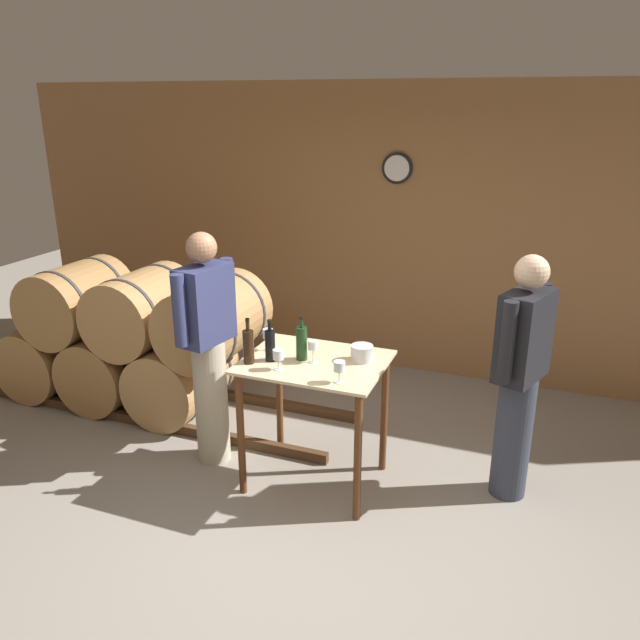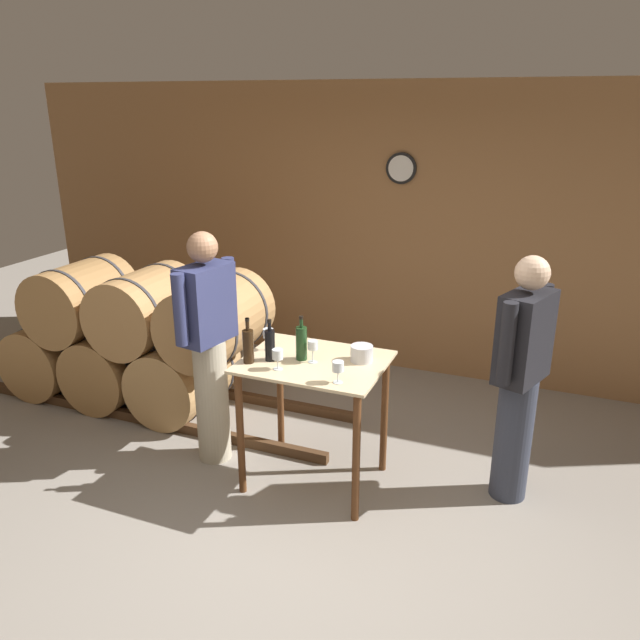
{
  "view_description": "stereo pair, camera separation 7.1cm",
  "coord_description": "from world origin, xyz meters",
  "px_view_note": "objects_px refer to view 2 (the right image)",
  "views": [
    {
      "loc": [
        1.24,
        -2.87,
        2.53
      ],
      "look_at": [
        -0.14,
        0.74,
        1.16
      ],
      "focal_mm": 35.0,
      "sensor_mm": 36.0,
      "label": 1
    },
    {
      "loc": [
        1.3,
        -2.84,
        2.53
      ],
      "look_at": [
        -0.14,
        0.74,
        1.16
      ],
      "focal_mm": 35.0,
      "sensor_mm": 36.0,
      "label": 2
    }
  ],
  "objects_px": {
    "wine_glass_far_side": "(338,367)",
    "wine_glass_near_left": "(268,334)",
    "wine_bottle_left": "(270,344)",
    "wine_glass_near_center": "(278,355)",
    "wine_glass_near_right": "(313,346)",
    "wine_bottle_far_left": "(248,345)",
    "wine_bottle_center": "(301,342)",
    "person_host": "(520,376)",
    "ice_bucket": "(362,353)",
    "person_visitor_with_scarf": "(209,345)"
  },
  "relations": [
    {
      "from": "wine_glass_near_right",
      "to": "person_visitor_with_scarf",
      "type": "height_order",
      "value": "person_visitor_with_scarf"
    },
    {
      "from": "wine_bottle_center",
      "to": "wine_glass_near_left",
      "type": "relative_size",
      "value": 1.98
    },
    {
      "from": "wine_glass_near_left",
      "to": "wine_glass_far_side",
      "type": "bearing_deg",
      "value": -26.9
    },
    {
      "from": "wine_bottle_center",
      "to": "wine_bottle_left",
      "type": "bearing_deg",
      "value": -153.6
    },
    {
      "from": "wine_bottle_far_left",
      "to": "wine_bottle_center",
      "type": "bearing_deg",
      "value": 30.47
    },
    {
      "from": "wine_bottle_far_left",
      "to": "wine_glass_near_right",
      "type": "bearing_deg",
      "value": 22.26
    },
    {
      "from": "wine_bottle_far_left",
      "to": "ice_bucket",
      "type": "distance_m",
      "value": 0.74
    },
    {
      "from": "wine_glass_near_left",
      "to": "wine_bottle_left",
      "type": "bearing_deg",
      "value": -60.32
    },
    {
      "from": "wine_bottle_far_left",
      "to": "person_visitor_with_scarf",
      "type": "xyz_separation_m",
      "value": [
        -0.42,
        0.19,
        -0.13
      ]
    },
    {
      "from": "wine_glass_far_side",
      "to": "ice_bucket",
      "type": "height_order",
      "value": "wine_glass_far_side"
    },
    {
      "from": "person_host",
      "to": "wine_glass_near_left",
      "type": "bearing_deg",
      "value": -170.51
    },
    {
      "from": "wine_glass_near_right",
      "to": "person_host",
      "type": "bearing_deg",
      "value": 15.74
    },
    {
      "from": "wine_bottle_far_left",
      "to": "ice_bucket",
      "type": "xyz_separation_m",
      "value": [
        0.67,
        0.3,
        -0.07
      ]
    },
    {
      "from": "person_visitor_with_scarf",
      "to": "wine_glass_near_left",
      "type": "bearing_deg",
      "value": 6.92
    },
    {
      "from": "wine_glass_near_right",
      "to": "wine_bottle_far_left",
      "type": "bearing_deg",
      "value": -157.74
    },
    {
      "from": "wine_bottle_center",
      "to": "wine_glass_far_side",
      "type": "relative_size",
      "value": 2.17
    },
    {
      "from": "wine_glass_far_side",
      "to": "wine_glass_near_left",
      "type": "bearing_deg",
      "value": 153.1
    },
    {
      "from": "wine_glass_near_left",
      "to": "ice_bucket",
      "type": "xyz_separation_m",
      "value": [
        0.65,
        0.05,
        -0.06
      ]
    },
    {
      "from": "wine_bottle_far_left",
      "to": "person_visitor_with_scarf",
      "type": "relative_size",
      "value": 0.18
    },
    {
      "from": "wine_glass_far_side",
      "to": "wine_bottle_left",
      "type": "bearing_deg",
      "value": 163.6
    },
    {
      "from": "wine_bottle_far_left",
      "to": "ice_bucket",
      "type": "height_order",
      "value": "wine_bottle_far_left"
    },
    {
      "from": "wine_bottle_center",
      "to": "wine_glass_near_right",
      "type": "distance_m",
      "value": 0.09
    },
    {
      "from": "wine_bottle_left",
      "to": "ice_bucket",
      "type": "distance_m",
      "value": 0.6
    },
    {
      "from": "wine_glass_far_side",
      "to": "ice_bucket",
      "type": "distance_m",
      "value": 0.37
    },
    {
      "from": "wine_glass_near_center",
      "to": "wine_glass_far_side",
      "type": "bearing_deg",
      "value": -6.11
    },
    {
      "from": "wine_glass_near_left",
      "to": "wine_glass_near_right",
      "type": "xyz_separation_m",
      "value": [
        0.36,
        -0.09,
        -0.0
      ]
    },
    {
      "from": "wine_bottle_left",
      "to": "person_host",
      "type": "relative_size",
      "value": 0.17
    },
    {
      "from": "wine_glass_near_left",
      "to": "wine_glass_near_right",
      "type": "relative_size",
      "value": 1.02
    },
    {
      "from": "wine_bottle_far_left",
      "to": "wine_glass_near_center",
      "type": "height_order",
      "value": "wine_bottle_far_left"
    },
    {
      "from": "wine_bottle_left",
      "to": "person_host",
      "type": "height_order",
      "value": "person_host"
    },
    {
      "from": "wine_glass_near_center",
      "to": "wine_glass_near_right",
      "type": "relative_size",
      "value": 0.9
    },
    {
      "from": "wine_bottle_left",
      "to": "person_visitor_with_scarf",
      "type": "height_order",
      "value": "person_visitor_with_scarf"
    },
    {
      "from": "wine_glass_far_side",
      "to": "person_visitor_with_scarf",
      "type": "bearing_deg",
      "value": 166.22
    },
    {
      "from": "wine_glass_far_side",
      "to": "person_host",
      "type": "distance_m",
      "value": 1.18
    },
    {
      "from": "wine_bottle_left",
      "to": "wine_glass_near_center",
      "type": "relative_size",
      "value": 2.1
    },
    {
      "from": "person_host",
      "to": "wine_bottle_left",
      "type": "bearing_deg",
      "value": -164.36
    },
    {
      "from": "wine_glass_near_right",
      "to": "person_host",
      "type": "xyz_separation_m",
      "value": [
        1.27,
        0.36,
        -0.15
      ]
    },
    {
      "from": "ice_bucket",
      "to": "wine_bottle_left",
      "type": "bearing_deg",
      "value": -159.34
    },
    {
      "from": "wine_bottle_left",
      "to": "person_host",
      "type": "bearing_deg",
      "value": 15.64
    },
    {
      "from": "wine_bottle_left",
      "to": "wine_glass_far_side",
      "type": "height_order",
      "value": "wine_bottle_left"
    },
    {
      "from": "person_host",
      "to": "wine_glass_far_side",
      "type": "bearing_deg",
      "value": -149.83
    },
    {
      "from": "wine_bottle_left",
      "to": "wine_glass_near_right",
      "type": "relative_size",
      "value": 1.9
    },
    {
      "from": "wine_bottle_left",
      "to": "wine_glass_near_center",
      "type": "xyz_separation_m",
      "value": [
        0.11,
        -0.11,
        -0.01
      ]
    },
    {
      "from": "wine_bottle_far_left",
      "to": "wine_glass_far_side",
      "type": "relative_size",
      "value": 2.21
    },
    {
      "from": "wine_bottle_far_left",
      "to": "wine_bottle_left",
      "type": "height_order",
      "value": "wine_bottle_far_left"
    },
    {
      "from": "person_host",
      "to": "wine_glass_near_center",
      "type": "bearing_deg",
      "value": -159.26
    },
    {
      "from": "wine_bottle_left",
      "to": "wine_bottle_center",
      "type": "height_order",
      "value": "wine_bottle_center"
    },
    {
      "from": "wine_bottle_left",
      "to": "wine_glass_near_left",
      "type": "distance_m",
      "value": 0.18
    },
    {
      "from": "wine_bottle_far_left",
      "to": "wine_bottle_center",
      "type": "relative_size",
      "value": 1.02
    },
    {
      "from": "ice_bucket",
      "to": "wine_bottle_center",
      "type": "bearing_deg",
      "value": -162.33
    }
  ]
}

